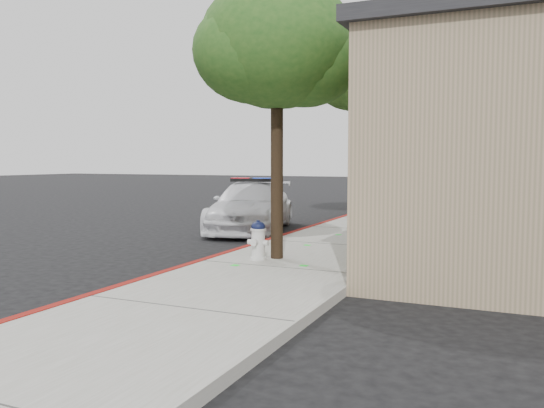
{
  "coord_description": "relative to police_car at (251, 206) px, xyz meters",
  "views": [
    {
      "loc": [
        5.55,
        -8.95,
        2.02
      ],
      "look_at": [
        0.97,
        1.26,
        1.15
      ],
      "focal_mm": 37.02,
      "sensor_mm": 36.0,
      "label": 1
    }
  ],
  "objects": [
    {
      "name": "ground",
      "position": [
        1.58,
        -5.49,
        -0.71
      ],
      "size": [
        120.0,
        120.0,
        0.0
      ],
      "primitive_type": "plane",
      "color": "black",
      "rests_on": "ground"
    },
    {
      "name": "sidewalk",
      "position": [
        3.18,
        -2.49,
        -0.63
      ],
      "size": [
        3.2,
        60.0,
        0.15
      ],
      "primitive_type": "cube",
      "color": "gray",
      "rests_on": "ground"
    },
    {
      "name": "red_curb",
      "position": [
        1.64,
        -2.49,
        -0.63
      ],
      "size": [
        0.14,
        60.0,
        0.16
      ],
      "primitive_type": "cube",
      "color": "maroon",
      "rests_on": "ground"
    },
    {
      "name": "police_car",
      "position": [
        0.0,
        0.0,
        0.0
      ],
      "size": [
        3.17,
        5.2,
        1.53
      ],
      "rotation": [
        0.0,
        0.0,
        0.26
      ],
      "color": "silver",
      "rests_on": "ground"
    },
    {
      "name": "fire_hydrant",
      "position": [
        2.6,
        -4.98,
        -0.18
      ],
      "size": [
        0.42,
        0.37,
        0.75
      ],
      "rotation": [
        0.0,
        0.0,
        -0.02
      ],
      "color": "silver",
      "rests_on": "sidewalk"
    },
    {
      "name": "street_tree_near",
      "position": [
        2.86,
        -4.68,
        3.4
      ],
      "size": [
        3.03,
        2.89,
        5.3
      ],
      "rotation": [
        0.0,
        0.0,
        -0.0
      ],
      "color": "black",
      "rests_on": "sidewalk"
    },
    {
      "name": "street_tree_mid",
      "position": [
        2.3,
        4.0,
        4.11
      ],
      "size": [
        3.47,
        3.24,
        6.19
      ],
      "rotation": [
        0.0,
        0.0,
        -0.15
      ],
      "color": "black",
      "rests_on": "sidewalk"
    },
    {
      "name": "street_tree_far",
      "position": [
        2.31,
        8.38,
        3.32
      ],
      "size": [
        2.94,
        2.73,
        5.16
      ],
      "rotation": [
        0.0,
        0.0,
        -0.2
      ],
      "color": "black",
      "rests_on": "sidewalk"
    }
  ]
}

